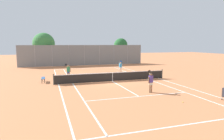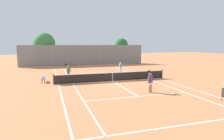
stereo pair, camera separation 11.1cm
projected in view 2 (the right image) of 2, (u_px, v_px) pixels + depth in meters
ground_plane at (112, 81)px, 20.98m from camera, size 120.00×120.00×0.00m
court_line_markings at (112, 81)px, 20.98m from camera, size 11.10×23.90×0.01m
tennis_net at (112, 77)px, 20.92m from camera, size 12.00×0.10×1.07m
player_near_side at (150, 81)px, 16.06m from camera, size 0.54×0.84×1.77m
player_far_left at (68, 71)px, 22.43m from camera, size 0.68×0.73×1.77m
player_far_right at (121, 66)px, 26.54m from camera, size 0.56×0.82×1.77m
loose_tennis_ball_0 at (113, 72)px, 27.90m from camera, size 0.07×0.07×0.07m
loose_tennis_ball_1 at (122, 72)px, 27.62m from camera, size 0.07×0.07×0.07m
loose_tennis_ball_2 at (182, 102)px, 13.38m from camera, size 0.07×0.07×0.07m
courtside_bench at (43, 78)px, 20.50m from camera, size 0.36×1.50×0.47m
back_fence at (85, 55)px, 36.26m from camera, size 22.56×0.08×3.72m
tree_behind_left at (44, 44)px, 36.37m from camera, size 3.94×3.94×5.93m
tree_behind_right at (122, 45)px, 40.64m from camera, size 2.78×2.77×5.05m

